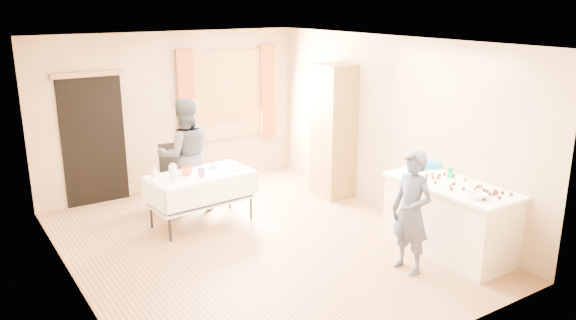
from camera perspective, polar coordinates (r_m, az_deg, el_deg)
floor at (r=7.44m, az=-3.06°, el=-8.59°), size 4.50×5.50×0.02m
ceiling at (r=6.78m, az=-3.40°, el=11.98°), size 4.50×5.50×0.02m
wall_back at (r=9.43m, az=-11.69°, el=4.78°), size 4.50×0.02×2.60m
wall_front at (r=4.92m, az=13.21°, el=-5.69°), size 4.50×0.02×2.60m
wall_left at (r=6.23m, az=-21.52°, el=-1.77°), size 0.02×5.50×2.60m
wall_right at (r=8.32m, az=10.38°, el=3.37°), size 0.02×5.50×2.60m
window_frame at (r=9.76m, az=-6.19°, el=6.58°), size 1.32×0.06×1.52m
window_pane at (r=9.75m, az=-6.15°, el=6.57°), size 1.20×0.02×1.40m
curtain_left at (r=9.39m, az=-10.31°, el=6.05°), size 0.28×0.06×1.65m
curtain_right at (r=10.09m, az=-2.10°, el=6.97°), size 0.28×0.06×1.65m
doorway at (r=9.08m, az=-19.14°, el=1.85°), size 0.95×0.04×2.00m
door_lintel at (r=8.88m, az=-19.69°, el=8.21°), size 1.05×0.06×0.08m
cabinet at (r=8.95m, az=4.62°, el=2.90°), size 0.50×0.60×2.12m
counter at (r=7.32m, az=16.07°, el=-5.71°), size 0.79×1.66×0.91m
party_table at (r=8.01m, az=-8.80°, el=-3.40°), size 1.50×0.85×0.75m
chair at (r=8.87m, az=-11.30°, el=-2.70°), size 0.43×0.43×0.96m
girl at (r=6.62m, az=12.43°, el=-5.21°), size 0.59×0.44×1.46m
woman at (r=8.49m, az=-10.37°, el=0.51°), size 1.13×1.03×1.71m
soda_can at (r=7.38m, az=16.15°, el=-1.27°), size 0.07×0.07×0.12m
mixing_bowl at (r=6.72m, az=18.68°, el=-3.50°), size 0.33×0.33×0.05m
foam_block at (r=7.48m, az=12.38°, el=-0.94°), size 0.18×0.15×0.08m
blue_basket at (r=7.74m, az=13.96°, el=-0.48°), size 0.35×0.29×0.08m
pitcher at (r=7.59m, az=-11.59°, el=-1.36°), size 0.13×0.13×0.22m
cup_red at (r=7.86m, az=-10.24°, el=-1.06°), size 0.19×0.19×0.12m
cup_rainbow at (r=7.74m, az=-8.79°, el=-1.31°), size 0.14×0.14×0.11m
small_bowl at (r=8.13m, az=-7.53°, el=-0.63°), size 0.24×0.24×0.05m
pastry_tray at (r=8.07m, az=-5.25°, el=-0.80°), size 0.29×0.22×0.02m
bottle at (r=7.79m, az=-13.38°, el=-1.21°), size 0.11×0.11×0.17m
cake_balls at (r=7.04m, az=17.88°, el=-2.58°), size 0.47×1.08×0.04m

